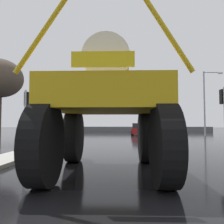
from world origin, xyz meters
name	(u,v)px	position (x,y,z in m)	size (l,w,h in m)	color
ground_plane	(125,141)	(0.00, 18.00, 0.00)	(120.00, 120.00, 0.00)	black
oversize_sprayer	(108,108)	(-0.66, 6.12, 2.02)	(4.33, 5.57, 4.64)	black
sedan_ahead	(139,129)	(1.92, 27.61, 0.71)	(2.20, 4.25, 1.52)	maroon
traffic_signal_near_left	(27,106)	(-5.91, 11.74, 2.54)	(0.24, 0.54, 3.49)	#A8AAAF
traffic_signal_near_right	(223,104)	(5.53, 11.74, 2.60)	(0.24, 0.54, 3.56)	#A8AAAF
streetlight_far_left	(54,100)	(-8.68, 25.51, 4.38)	(1.67, 0.24, 7.91)	#A8AAAF
streetlight_far_right	(206,99)	(9.75, 25.37, 4.37)	(2.27, 0.24, 7.77)	#A8AAAF
bare_tree_left	(0,79)	(-9.94, 15.67, 5.05)	(3.59, 3.59, 6.62)	#473828
roadside_barrier	(124,129)	(0.00, 37.16, 0.45)	(30.53, 0.24, 0.90)	#59595B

